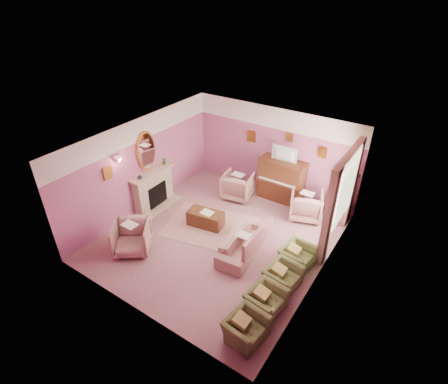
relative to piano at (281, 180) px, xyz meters
The scene contains 48 objects.
floor 2.80m from the piano, 100.57° to the right, with size 5.50×6.00×0.01m, color #8E5A63.
ceiling 3.47m from the piano, 100.57° to the right, with size 5.50×6.00×0.01m, color white.
wall_back 0.96m from the piano, 147.38° to the left, with size 5.50×0.02×2.80m, color #894C78.
wall_front 5.75m from the piano, 95.03° to the right, with size 5.50×0.02×2.80m, color #894C78.
wall_left 4.28m from the piano, 140.49° to the right, with size 0.02×6.00×2.80m, color #894C78.
wall_right 3.58m from the piano, 49.98° to the right, with size 0.02×6.00×2.80m, color #894C78.
picture_rail_band 1.92m from the piano, 148.20° to the left, with size 5.50×0.01×0.65m, color white.
stripe_panel 2.66m from the piano, 31.69° to the right, with size 0.01×3.00×2.15m, color #B1C5A2.
fireplace_surround 3.96m from the piano, 141.25° to the right, with size 0.30×1.40×1.10m, color tan.
fireplace_inset 3.89m from the piano, 140.33° to the right, with size 0.18×0.72×0.68m, color black.
fire_ember 3.88m from the piano, 139.95° to the right, with size 0.06×0.54×0.10m, color #F74820.
mantel_shelf 3.97m from the piano, 140.98° to the right, with size 0.40×1.55×0.07m, color tan.
hearth 3.86m from the piano, 139.37° to the right, with size 0.55×1.50×0.02m, color tan.
mirror_frame 4.21m from the piano, 142.22° to the right, with size 0.04×0.72×1.20m, color #BE782A.
mirror_glass 4.19m from the piano, 142.01° to the right, with size 0.01×0.60×1.06m, color white.
sconce_shade 4.90m from the piano, 131.47° to the right, with size 0.20×0.20×0.16m, color #F4A69A.
piano is the anchor object (origin of this frame).
piano_keyshelf 0.36m from the piano, 90.00° to the right, with size 1.30×0.12×0.06m, color #492312.
piano_keys 0.37m from the piano, 90.00° to the right, with size 1.20×0.08×0.02m, color silver.
piano_top 0.66m from the piano, ahead, with size 1.45×0.65×0.04m, color #492312.
television 0.95m from the piano, 90.00° to the right, with size 0.80×0.12×0.48m, color black.
print_back_left 1.71m from the piano, 167.85° to the left, with size 0.30×0.03×0.38m, color #BE782A.
print_back_right 1.57m from the piano, 14.93° to the left, with size 0.26×0.03×0.34m, color #BE782A.
print_back_mid 1.38m from the piano, 90.00° to the left, with size 0.22×0.03×0.26m, color #BE782A.
print_left_wall 5.15m from the piano, 129.60° to the right, with size 0.03×0.28×0.36m, color #BE782A.
window_blind 2.69m from the piano, 27.19° to the right, with size 0.03×1.40×1.80m, color beige.
curtain_left 3.02m from the piano, 44.04° to the right, with size 0.16×0.34×2.60m, color #A65D63.
curtain_right 2.23m from the piano, ahead, with size 0.16×0.34×2.60m, color #A65D63.
pelmet 3.07m from the piano, 28.06° to the right, with size 0.16×2.20×0.16m, color #A65D63.
mantel_plant 3.67m from the piano, 147.67° to the right, with size 0.16×0.16×0.28m, color #387B2D.
mantel_vase 4.30m from the piano, 135.67° to the right, with size 0.16×0.16×0.16m, color white.
area_rug 2.71m from the piano, 111.46° to the right, with size 2.50×1.80×0.01m, color #AB736D.
coffee_table 2.74m from the piano, 114.73° to the right, with size 1.00×0.50×0.45m, color #4A2914.
table_paper 2.70m from the piano, 113.76° to the right, with size 0.35×0.28×0.01m, color beige.
sofa 2.86m from the piano, 83.26° to the right, with size 0.62×1.86×0.75m, color #A9796F.
sofa_throw 2.93m from the piano, 75.46° to the right, with size 0.09×1.41×0.52m, color #A65D63.
floral_armchair_left 1.37m from the piano, 149.74° to the right, with size 0.88×0.88×0.92m, color #A9796F.
floral_armchair_right 1.19m from the piano, 26.03° to the right, with size 0.88×0.88×0.92m, color #A9796F.
floral_armchair_front 4.84m from the piano, 115.38° to the right, with size 0.88×0.88×0.92m, color #A9796F.
olive_chair_a 5.25m from the piano, 71.43° to the right, with size 0.56×0.80×0.69m, color brown.
olive_chair_b 4.49m from the piano, 68.09° to the right, with size 0.56×0.80×0.69m, color brown.
olive_chair_c 3.74m from the piano, 63.38° to the right, with size 0.56×0.80×0.69m, color brown.
olive_chair_d 3.03m from the piano, 56.38° to the right, with size 0.56×0.80×0.69m, color brown.
side_table 1.81m from the piano, ahead, with size 0.52×0.52×0.70m, color #EFE4C8.
side_plant_big 1.80m from the piano, ahead, with size 0.30×0.30×0.34m, color #387B2D.
side_plant_small 1.92m from the piano, ahead, with size 0.16×0.16×0.28m, color #387B2D.
palm_pot 1.96m from the piano, ahead, with size 0.34×0.34×0.34m, color #A7744F.
palm_plant 1.94m from the piano, ahead, with size 0.76×0.76×1.44m, color #387B2D.
Camera 1 is at (4.23, -6.15, 6.11)m, focal length 28.00 mm.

